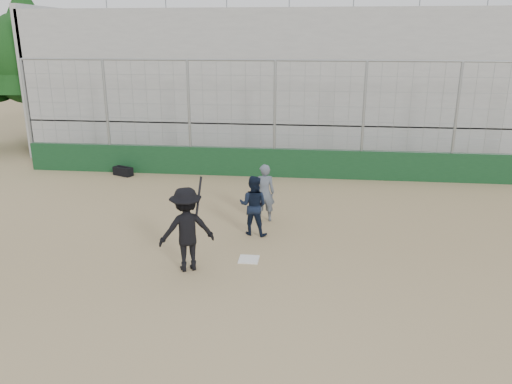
# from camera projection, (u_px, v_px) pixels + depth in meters

# --- Properties ---
(ground) EXTENTS (90.00, 90.00, 0.00)m
(ground) POSITION_uv_depth(u_px,v_px,m) (249.00, 260.00, 11.10)
(ground) COLOR olive
(ground) RESTS_ON ground
(home_plate) EXTENTS (0.44, 0.44, 0.02)m
(home_plate) POSITION_uv_depth(u_px,v_px,m) (249.00, 259.00, 11.10)
(home_plate) COLOR white
(home_plate) RESTS_ON ground
(backstop) EXTENTS (18.10, 0.25, 4.04)m
(backstop) POSITION_uv_depth(u_px,v_px,m) (274.00, 150.00, 17.45)
(backstop) COLOR #11351A
(backstop) RESTS_ON ground
(bleachers) EXTENTS (20.25, 6.70, 6.98)m
(bleachers) POSITION_uv_depth(u_px,v_px,m) (284.00, 81.00, 21.56)
(bleachers) COLOR #979797
(bleachers) RESTS_ON ground
(tree_left) EXTENTS (4.48, 4.48, 7.00)m
(tree_left) POSITION_uv_depth(u_px,v_px,m) (28.00, 45.00, 21.43)
(tree_left) COLOR #392414
(tree_left) RESTS_ON ground
(batter_at_plate) EXTENTS (1.34, 1.10, 1.96)m
(batter_at_plate) POSITION_uv_depth(u_px,v_px,m) (187.00, 229.00, 10.41)
(batter_at_plate) COLOR black
(batter_at_plate) RESTS_ON ground
(catcher_crouched) EXTENTS (0.86, 0.74, 1.05)m
(catcher_crouched) POSITION_uv_depth(u_px,v_px,m) (253.00, 215.00, 12.37)
(catcher_crouched) COLOR black
(catcher_crouched) RESTS_ON ground
(umpire) EXTENTS (0.64, 0.49, 1.41)m
(umpire) POSITION_uv_depth(u_px,v_px,m) (264.00, 196.00, 13.25)
(umpire) COLOR #545D6A
(umpire) RESTS_ON ground
(equipment_bag) EXTENTS (0.78, 0.58, 0.35)m
(equipment_bag) POSITION_uv_depth(u_px,v_px,m) (123.00, 171.00, 17.80)
(equipment_bag) COLOR black
(equipment_bag) RESTS_ON ground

